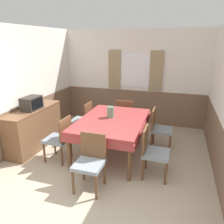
% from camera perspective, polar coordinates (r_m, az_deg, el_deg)
% --- Properties ---
extents(ground_plane, '(16.00, 16.00, 0.00)m').
position_cam_1_polar(ground_plane, '(3.34, -10.71, -25.44)').
color(ground_plane, tan).
extents(wall_back, '(4.34, 0.09, 2.60)m').
position_cam_1_polar(wall_back, '(6.18, 5.68, 8.98)').
color(wall_back, white).
rests_on(wall_back, ground_plane).
extents(wall_left, '(0.05, 4.26, 2.60)m').
position_cam_1_polar(wall_left, '(5.26, -21.17, 6.12)').
color(wall_left, white).
rests_on(wall_left, ground_plane).
extents(wall_right, '(0.05, 4.26, 2.60)m').
position_cam_1_polar(wall_right, '(4.21, 27.21, 2.58)').
color(wall_right, white).
rests_on(wall_right, ground_plane).
extents(dining_table, '(1.31, 1.83, 0.78)m').
position_cam_1_polar(dining_table, '(4.44, 0.04, -3.09)').
color(dining_table, '#9E3838').
rests_on(dining_table, ground_plane).
extents(chair_right_near, '(0.44, 0.44, 0.90)m').
position_cam_1_polar(chair_right_near, '(3.86, 10.49, -9.81)').
color(chair_right_near, brown).
rests_on(chair_right_near, ground_plane).
extents(chair_head_window, '(0.44, 0.44, 0.90)m').
position_cam_1_polar(chair_head_window, '(5.55, 3.60, -0.72)').
color(chair_head_window, brown).
rests_on(chair_head_window, ground_plane).
extents(chair_right_far, '(0.44, 0.44, 0.90)m').
position_cam_1_polar(chair_right_far, '(4.86, 12.17, -3.92)').
color(chair_right_far, brown).
rests_on(chair_right_far, ground_plane).
extents(chair_left_near, '(0.44, 0.44, 0.90)m').
position_cam_1_polar(chair_left_near, '(4.40, -13.44, -6.42)').
color(chair_left_near, brown).
rests_on(chair_left_near, ground_plane).
extents(chair_left_far, '(0.44, 0.44, 0.90)m').
position_cam_1_polar(chair_left_far, '(5.29, -7.46, -1.79)').
color(chair_left_far, brown).
rests_on(chair_left_far, ground_plane).
extents(chair_head_near, '(0.44, 0.44, 0.90)m').
position_cam_1_polar(chair_head_near, '(3.54, -5.68, -12.29)').
color(chair_head_near, brown).
rests_on(chair_head_near, ground_plane).
extents(sideboard, '(0.46, 1.51, 0.90)m').
position_cam_1_polar(sideboard, '(5.13, -19.60, -3.86)').
color(sideboard, brown).
rests_on(sideboard, ground_plane).
extents(tv, '(0.29, 0.43, 0.27)m').
position_cam_1_polar(tv, '(4.89, -20.25, 2.19)').
color(tv, '#2D2823').
rests_on(tv, sideboard).
extents(vase, '(0.14, 0.14, 0.23)m').
position_cam_1_polar(vase, '(4.47, -0.38, -0.03)').
color(vase, slate).
rests_on(vase, dining_table).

